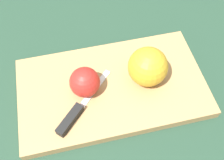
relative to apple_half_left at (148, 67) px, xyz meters
name	(u,v)px	position (x,y,z in m)	size (l,w,h in m)	color
ground_plane	(112,90)	(0.08, 0.01, -0.07)	(4.00, 4.00, 0.00)	#1E3828
cutting_board	(112,88)	(0.08, 0.01, -0.05)	(0.44, 0.30, 0.02)	#A37A4C
apple_half_left	(148,67)	(0.00, 0.00, 0.00)	(0.09, 0.09, 0.09)	gold
apple_half_right	(85,82)	(0.13, 0.02, -0.01)	(0.06, 0.06, 0.06)	red
knife	(74,115)	(0.16, 0.09, -0.03)	(0.11, 0.16, 0.02)	silver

